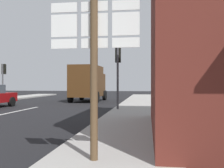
# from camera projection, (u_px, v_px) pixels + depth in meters

# --- Properties ---
(ground_plane) EXTENTS (80.00, 80.00, 0.00)m
(ground_plane) POSITION_uv_depth(u_px,v_px,m) (22.00, 110.00, 15.04)
(ground_plane) COLOR black
(sidewalk_right) EXTENTS (2.58, 44.00, 0.14)m
(sidewalk_right) POSITION_uv_depth(u_px,v_px,m) (134.00, 115.00, 12.16)
(sidewalk_right) COLOR #9E9B96
(sidewalk_right) RESTS_ON ground
(delivery_truck) EXTENTS (2.57, 5.04, 3.05)m
(delivery_truck) POSITION_uv_depth(u_px,v_px,m) (88.00, 82.00, 22.63)
(delivery_truck) COLOR #4C2D14
(delivery_truck) RESTS_ON ground
(route_sign_post) EXTENTS (1.66, 0.14, 3.20)m
(route_sign_post) POSITION_uv_depth(u_px,v_px,m) (94.00, 58.00, 4.77)
(route_sign_post) COLOR brown
(route_sign_post) RESTS_ON ground
(traffic_light_near_right) EXTENTS (0.30, 0.49, 3.62)m
(traffic_light_near_right) POSITION_uv_depth(u_px,v_px,m) (118.00, 63.00, 14.47)
(traffic_light_near_right) COLOR #47474C
(traffic_light_near_right) RESTS_ON ground
(traffic_light_far_left) EXTENTS (0.30, 0.49, 3.29)m
(traffic_light_far_left) POSITION_uv_depth(u_px,v_px,m) (4.00, 74.00, 23.13)
(traffic_light_far_left) COLOR #47474C
(traffic_light_far_left) RESTS_ON ground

